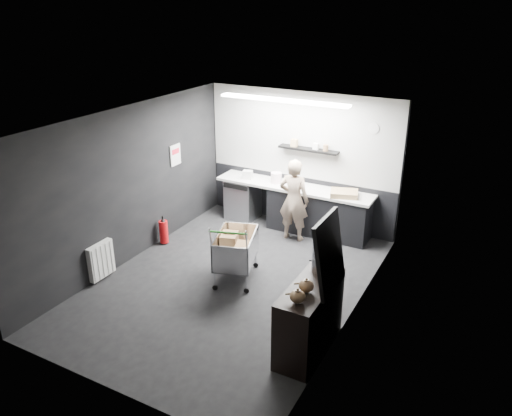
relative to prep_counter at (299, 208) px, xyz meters
The scene contains 22 objects.
floor 2.47m from the prep_counter, 93.20° to the right, with size 5.50×5.50×0.00m, color black.
ceiling 3.30m from the prep_counter, 93.20° to the right, with size 5.50×5.50×0.00m, color silver.
wall_back 0.96m from the prep_counter, 112.30° to the left, with size 5.50×5.50×0.00m, color black.
wall_front 5.25m from the prep_counter, 91.50° to the right, with size 5.50×5.50×0.00m, color black.
wall_left 3.35m from the prep_counter, 131.43° to the right, with size 5.50×5.50×0.00m, color black.
wall_right 3.18m from the prep_counter, 52.38° to the right, with size 5.50×5.50×0.00m, color black.
kitchen_wall_panel 1.43m from the prep_counter, 113.58° to the left, with size 3.95×0.02×1.70m, color #B1B1AC.
dado_panel 0.34m from the prep_counter, 113.58° to the left, with size 3.95×0.02×1.00m, color black.
floating_shelf 1.18m from the prep_counter, 72.13° to the left, with size 1.20×0.22×0.04m, color black.
wall_clock 2.13m from the prep_counter, 13.36° to the left, with size 0.20×0.20×0.03m, color silver.
poster 2.63m from the prep_counter, 152.11° to the right, with size 0.02×0.30×0.40m, color silver.
poster_red_band 2.66m from the prep_counter, 152.05° to the right, with size 0.01×0.22×0.10m, color red.
radiator 3.92m from the prep_counter, 122.01° to the right, with size 0.10×0.50×0.60m, color silver.
ceiling_strip 2.29m from the prep_counter, 103.37° to the right, with size 2.40×0.20×0.04m, color white.
prep_counter is the anchor object (origin of this frame).
person 0.57m from the prep_counter, 80.49° to the right, with size 0.58×0.38×1.60m, color beige.
shopping_cart 2.26m from the prep_counter, 93.71° to the right, with size 0.87×1.16×1.09m.
sideboard 3.70m from the prep_counter, 64.05° to the right, with size 0.55×1.28×1.91m.
fire_extinguisher 2.68m from the prep_counter, 137.87° to the right, with size 0.16×0.16×0.54m.
cardboard_box 1.04m from the prep_counter, ahead, with size 0.50×0.38×0.10m, color #A18356.
pink_tub 0.75m from the prep_counter, behind, with size 0.21×0.21×0.21m, color white.
white_container 1.26m from the prep_counter, behind, with size 0.19×0.15×0.17m, color silver.
Camera 1 is at (3.68, -6.03, 4.31)m, focal length 35.00 mm.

